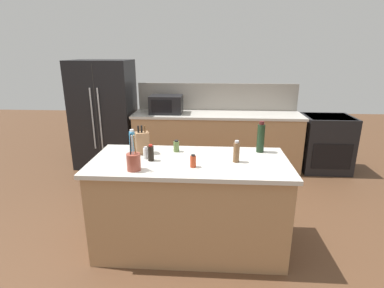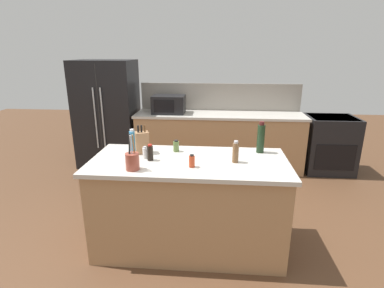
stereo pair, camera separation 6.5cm
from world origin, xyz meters
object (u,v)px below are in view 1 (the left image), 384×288
Objects in this scene: soy_sauce_bottle at (151,153)px; spice_jar_oregano at (176,146)px; spice_jar_paprika at (193,161)px; range_oven at (326,143)px; salt_shaker at (146,153)px; refrigerator at (104,114)px; dish_soap_bottle at (132,141)px; pepper_grinder at (236,152)px; utensil_crock at (134,161)px; wine_bottle at (261,138)px; microwave at (166,104)px; knife_block at (142,143)px.

spice_jar_oregano is at bearing 52.97° from soy_sauce_bottle.
spice_jar_paprika is 0.75× the size of soy_sauce_bottle.
spice_jar_oregano is (-2.26, -1.96, 0.53)m from range_oven.
soy_sauce_bottle reaches higher than salt_shaker.
spice_jar_paprika is (1.66, -2.43, 0.10)m from refrigerator.
salt_shaker is (0.18, -0.23, -0.05)m from dish_soap_bottle.
refrigerator reaches higher than pepper_grinder.
utensil_crock is at bearing -65.57° from refrigerator.
refrigerator reaches higher than wine_bottle.
dish_soap_bottle is (-1.31, -0.04, -0.04)m from wine_bottle.
spice_jar_oregano is at bearing 40.02° from salt_shaker.
microwave is at bearing 101.20° from spice_jar_oregano.
dish_soap_bottle is at bearing -92.00° from microwave.
dish_soap_bottle is at bearing -178.07° from wine_bottle.
microwave is 2.24m from soy_sauce_bottle.
salt_shaker is at bearing 81.90° from utensil_crock.
refrigerator is 2.94m from spice_jar_paprika.
salt_shaker is (-0.86, 0.04, -0.04)m from pepper_grinder.
knife_block is 0.17m from salt_shaker.
soy_sauce_bottle is 0.37m from dish_soap_bottle.
microwave is at bearing 113.80° from pepper_grinder.
wine_bottle is at bearing 34.91° from spice_jar_paprika.
utensil_crock is at bearing -112.95° from soy_sauce_bottle.
pepper_grinder is at bearing -47.88° from refrigerator.
utensil_crock is 0.26m from soy_sauce_bottle.
pepper_grinder is at bearing -24.00° from spice_jar_oregano.
pepper_grinder is 0.65m from spice_jar_oregano.
spice_jar_oregano is at bearing -139.15° from range_oven.
spice_jar_oregano is 0.53× the size of dish_soap_bottle.
refrigerator is 15.01× the size of salt_shaker.
refrigerator is 3.75m from range_oven.
pepper_grinder is at bearing -14.07° from dish_soap_bottle.
utensil_crock is 0.61m from spice_jar_oregano.
refrigerator is 1.95× the size of range_oven.
knife_block is 0.45m from utensil_crock.
spice_jar_paprika is 0.52× the size of dish_soap_bottle.
range_oven is at bearing 48.99° from spice_jar_paprika.
refrigerator is at bearing 132.12° from pepper_grinder.
range_oven is 7.57× the size of spice_jar_oregano.
knife_block is 0.90× the size of wine_bottle.
microwave is 4.45× the size of spice_jar_paprika.
wine_bottle is at bearing 2.89° from spice_jar_oregano.
soy_sauce_bottle is (-2.47, -2.23, 0.55)m from range_oven.
wine_bottle is 1.41× the size of dish_soap_bottle.
pepper_grinder is at bearing -126.97° from range_oven.
range_oven is 3.40m from dish_soap_bottle.
utensil_crock is (0.07, -2.48, -0.06)m from microwave.
wine_bottle is 1.17m from salt_shaker.
spice_jar_oregano reaches higher than salt_shaker.
soy_sauce_bottle is (-0.21, -0.28, 0.02)m from spice_jar_oregano.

